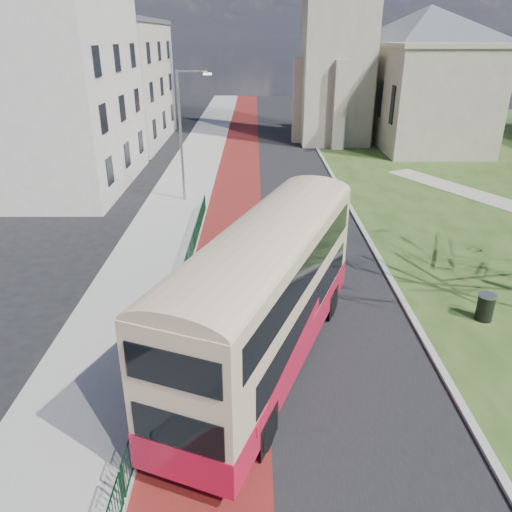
{
  "coord_description": "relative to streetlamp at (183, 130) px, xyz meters",
  "views": [
    {
      "loc": [
        0.06,
        -13.34,
        9.94
      ],
      "look_at": [
        0.13,
        4.6,
        2.0
      ],
      "focal_mm": 35.0,
      "sensor_mm": 36.0,
      "label": 1
    }
  ],
  "objects": [
    {
      "name": "streetlamp",
      "position": [
        0.0,
        0.0,
        0.0
      ],
      "size": [
        2.13,
        0.18,
        8.0
      ],
      "color": "gray",
      "rests_on": "pavement_west"
    },
    {
      "name": "street_block_near",
      "position": [
        -9.65,
        4.0,
        1.92
      ],
      "size": [
        10.3,
        14.3,
        13.0
      ],
      "color": "beige",
      "rests_on": "ground"
    },
    {
      "name": "road_carriageway",
      "position": [
        5.85,
        2.0,
        -4.59
      ],
      "size": [
        9.0,
        120.0,
        0.01
      ],
      "primitive_type": "cube",
      "color": "black",
      "rests_on": "ground"
    },
    {
      "name": "bus",
      "position": [
        4.82,
        -17.68,
        -1.87
      ],
      "size": [
        6.63,
        11.58,
        4.77
      ],
      "rotation": [
        0.0,
        0.0,
        -0.37
      ],
      "color": "#B1102C",
      "rests_on": "ground"
    },
    {
      "name": "street_block_far",
      "position": [
        -9.65,
        20.0,
        1.17
      ],
      "size": [
        10.3,
        16.3,
        11.5
      ],
      "color": "#BCB29F",
      "rests_on": "ground"
    },
    {
      "name": "kerb_east",
      "position": [
        10.45,
        4.0,
        -4.53
      ],
      "size": [
        0.25,
        80.0,
        0.13
      ],
      "primitive_type": "cube",
      "color": "#999993",
      "rests_on": "ground"
    },
    {
      "name": "pavement_west",
      "position": [
        -0.65,
        2.0,
        -4.53
      ],
      "size": [
        4.0,
        120.0,
        0.12
      ],
      "primitive_type": "cube",
      "color": "gray",
      "rests_on": "ground"
    },
    {
      "name": "ground",
      "position": [
        4.35,
        -18.0,
        -4.59
      ],
      "size": [
        160.0,
        160.0,
        0.0
      ],
      "primitive_type": "plane",
      "color": "black",
      "rests_on": "ground"
    },
    {
      "name": "pedestrian_railing",
      "position": [
        1.4,
        -14.0,
        -4.04
      ],
      "size": [
        0.07,
        24.0,
        1.12
      ],
      "color": "#0B341E",
      "rests_on": "ground"
    },
    {
      "name": "litter_bin",
      "position": [
        13.12,
        -14.98,
        -4.01
      ],
      "size": [
        0.74,
        0.74,
        1.07
      ],
      "rotation": [
        0.0,
        0.0,
        -0.11
      ],
      "color": "black",
      "rests_on": "grass_green"
    },
    {
      "name": "bus_lane",
      "position": [
        3.15,
        2.0,
        -4.59
      ],
      "size": [
        3.4,
        120.0,
        0.01
      ],
      "primitive_type": "cube",
      "color": "#591414",
      "rests_on": "ground"
    },
    {
      "name": "kerb_west",
      "position": [
        1.35,
        2.0,
        -4.53
      ],
      "size": [
        0.25,
        120.0,
        0.13
      ],
      "primitive_type": "cube",
      "color": "#999993",
      "rests_on": "ground"
    }
  ]
}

